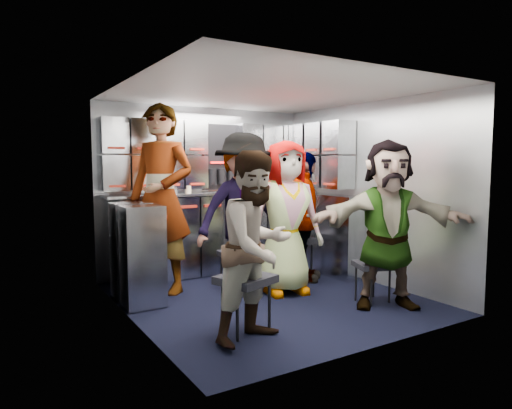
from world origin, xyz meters
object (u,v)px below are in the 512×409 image
jump_seat_near_left (246,282)px  attendant_arc_b (243,213)px  jump_seat_mid_left (235,255)px  attendant_standing (161,198)px  attendant_arc_a (257,247)px  attendant_arc_e (388,224)px  attendant_arc_c (286,217)px  jump_seat_center (276,253)px  attendant_arc_d (305,217)px  jump_seat_near_right (373,267)px  jump_seat_mid_right (295,242)px

jump_seat_near_left → attendant_arc_b: 1.32m
jump_seat_mid_left → attendant_standing: (-0.77, 0.25, 0.66)m
attendant_arc_a → attendant_arc_e: size_ratio=0.92×
jump_seat_near_left → attendant_arc_c: size_ratio=0.31×
attendant_arc_a → jump_seat_center: bearing=35.4°
jump_seat_near_left → attendant_standing: size_ratio=0.25×
attendant_arc_c → attendant_arc_d: bearing=43.3°
jump_seat_center → attendant_arc_a: attendant_arc_a is taller
attendant_arc_d → attendant_arc_e: size_ratio=0.94×
jump_seat_near_left → attendant_arc_e: attendant_arc_e is taller
jump_seat_center → attendant_arc_c: size_ratio=0.28×
jump_seat_near_left → jump_seat_near_right: bearing=2.3°
jump_seat_mid_right → attendant_arc_b: (-0.84, -0.19, 0.43)m
jump_seat_near_left → attendant_arc_b: attendant_arc_b is taller
attendant_arc_b → attendant_arc_a: bearing=-114.8°
jump_seat_mid_right → attendant_arc_b: 0.96m
jump_seat_center → jump_seat_near_right: jump_seat_center is taller
jump_seat_near_right → attendant_arc_d: (-0.07, 1.04, 0.41)m
jump_seat_near_right → attendant_arc_d: 1.12m
jump_seat_near_left → jump_seat_mid_right: bearing=41.7°
attendant_arc_a → attendant_arc_c: 1.36m
jump_seat_center → attendant_standing: (-1.12, 0.55, 0.61)m
jump_seat_mid_right → jump_seat_near_right: size_ratio=1.13×
jump_seat_near_left → jump_seat_mid_right: (1.44, 1.28, 0.01)m
jump_seat_mid_left → attendant_arc_e: attendant_arc_e is taller
attendant_arc_a → attendant_arc_b: attendant_arc_b is taller
attendant_arc_a → attendant_arc_c: attendant_arc_c is taller
jump_seat_near_right → attendant_arc_c: size_ratio=0.27×
jump_seat_mid_right → attendant_arc_c: 0.79m
jump_seat_center → attendant_arc_d: 0.62m
attendant_arc_a → attendant_arc_e: attendant_arc_e is taller
attendant_arc_e → jump_seat_mid_right: bearing=123.9°
attendant_standing → attendant_arc_d: 1.68m
attendant_arc_a → jump_seat_near_right: bearing=-5.9°
jump_seat_mid_left → attendant_arc_a: bearing=-112.6°
jump_seat_mid_left → attendant_arc_d: (0.84, -0.17, 0.41)m
jump_seat_near_right → attendant_arc_e: (0.00, -0.18, 0.46)m
attendant_arc_d → jump_seat_near_left: bearing=173.2°
jump_seat_mid_left → attendant_arc_a: attendant_arc_a is taller
jump_seat_mid_right → attendant_arc_c: attendant_arc_c is taller
jump_seat_center → attendant_arc_d: size_ratio=0.30×
jump_seat_near_right → attendant_arc_b: (-0.91, 1.03, 0.50)m
jump_seat_mid_left → attendant_arc_e: size_ratio=0.25×
jump_seat_mid_right → attendant_arc_d: attendant_arc_d is taller
jump_seat_mid_right → attendant_arc_c: size_ratio=0.30×
attendant_arc_b → jump_seat_center: bearing=-18.6°
jump_seat_mid_right → jump_seat_mid_left: bearing=-179.2°
jump_seat_near_right → attendant_arc_a: (-1.51, -0.24, 0.39)m
jump_seat_mid_left → attendant_arc_c: attendant_arc_c is taller
jump_seat_mid_left → attendant_arc_c: 0.75m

